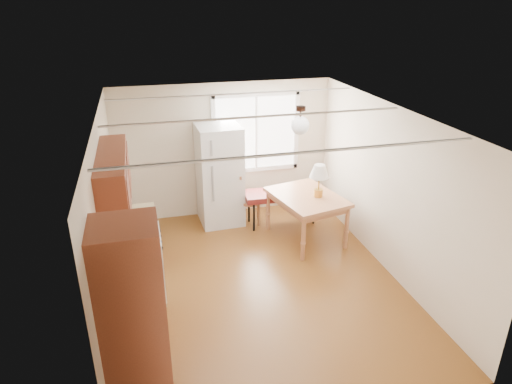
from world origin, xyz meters
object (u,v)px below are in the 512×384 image
object	(u,v)px
refrigerator	(220,175)
dining_table	(307,201)
bench	(282,195)
chair	(245,195)

from	to	relation	value
refrigerator	dining_table	bearing A→B (deg)	-41.63
bench	dining_table	xyz separation A→B (m)	(0.22, -0.69, 0.15)
refrigerator	chair	size ratio (longest dim) A/B	1.86
refrigerator	dining_table	world-z (taller)	refrigerator
refrigerator	bench	bearing A→B (deg)	-21.04
bench	chair	world-z (taller)	chair
refrigerator	dining_table	distance (m)	1.67
refrigerator	chair	distance (m)	0.59
chair	dining_table	bearing A→B (deg)	-33.64
dining_table	chair	distance (m)	1.22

